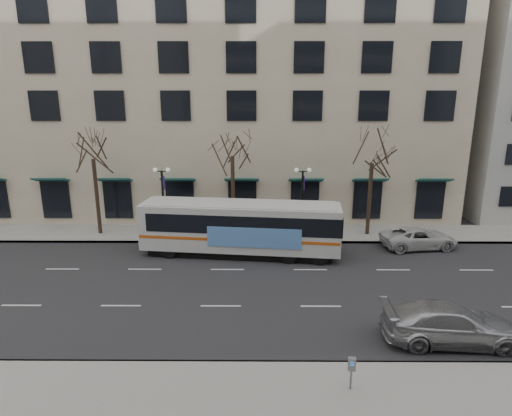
{
  "coord_description": "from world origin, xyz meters",
  "views": [
    {
      "loc": [
        1.89,
        -21.63,
        10.23
      ],
      "look_at": [
        1.73,
        1.73,
        4.0
      ],
      "focal_mm": 30.0,
      "sensor_mm": 36.0,
      "label": 1
    }
  ],
  "objects_px": {
    "tree_far_mid": "(232,143)",
    "lamp_post_right": "(302,199)",
    "tree_far_right": "(373,150)",
    "white_pickup": "(419,238)",
    "silver_car": "(451,324)",
    "lamp_post_left": "(163,199)",
    "pay_station": "(352,367)",
    "city_bus": "(242,227)",
    "tree_far_left": "(92,146)"
  },
  "relations": [
    {
      "from": "city_bus",
      "to": "pay_station",
      "type": "xyz_separation_m",
      "value": [
        4.36,
        -13.54,
        -0.86
      ]
    },
    {
      "from": "tree_far_mid",
      "to": "city_bus",
      "type": "bearing_deg",
      "value": -78.7
    },
    {
      "from": "lamp_post_right",
      "to": "silver_car",
      "type": "relative_size",
      "value": 0.91
    },
    {
      "from": "lamp_post_left",
      "to": "silver_car",
      "type": "height_order",
      "value": "lamp_post_left"
    },
    {
      "from": "city_bus",
      "to": "silver_car",
      "type": "distance_m",
      "value": 13.85
    },
    {
      "from": "tree_far_mid",
      "to": "tree_far_right",
      "type": "relative_size",
      "value": 1.06
    },
    {
      "from": "lamp_post_left",
      "to": "lamp_post_right",
      "type": "distance_m",
      "value": 10.0
    },
    {
      "from": "lamp_post_left",
      "to": "silver_car",
      "type": "xyz_separation_m",
      "value": [
        15.02,
        -13.58,
        -2.11
      ]
    },
    {
      "from": "pay_station",
      "to": "white_pickup",
      "type": "bearing_deg",
      "value": 70.85
    },
    {
      "from": "lamp_post_left",
      "to": "city_bus",
      "type": "xyz_separation_m",
      "value": [
        5.78,
        -3.32,
        -1.04
      ]
    },
    {
      "from": "tree_far_left",
      "to": "lamp_post_left",
      "type": "bearing_deg",
      "value": -6.83
    },
    {
      "from": "tree_far_left",
      "to": "white_pickup",
      "type": "xyz_separation_m",
      "value": [
        22.87,
        -2.6,
        -5.99
      ]
    },
    {
      "from": "tree_far_right",
      "to": "silver_car",
      "type": "xyz_separation_m",
      "value": [
        0.03,
        -14.18,
        -5.59
      ]
    },
    {
      "from": "lamp_post_right",
      "to": "white_pickup",
      "type": "bearing_deg",
      "value": -14.27
    },
    {
      "from": "tree_far_right",
      "to": "lamp_post_left",
      "type": "distance_m",
      "value": 15.4
    },
    {
      "from": "tree_far_mid",
      "to": "lamp_post_right",
      "type": "bearing_deg",
      "value": -6.83
    },
    {
      "from": "tree_far_left",
      "to": "silver_car",
      "type": "bearing_deg",
      "value": -35.29
    },
    {
      "from": "lamp_post_right",
      "to": "silver_car",
      "type": "height_order",
      "value": "lamp_post_right"
    },
    {
      "from": "pay_station",
      "to": "lamp_post_left",
      "type": "bearing_deg",
      "value": 129.33
    },
    {
      "from": "tree_far_mid",
      "to": "tree_far_right",
      "type": "distance_m",
      "value": 10.01
    },
    {
      "from": "tree_far_mid",
      "to": "white_pickup",
      "type": "bearing_deg",
      "value": -11.42
    },
    {
      "from": "city_bus",
      "to": "tree_far_left",
      "type": "bearing_deg",
      "value": 166.45
    },
    {
      "from": "lamp_post_left",
      "to": "lamp_post_right",
      "type": "xyz_separation_m",
      "value": [
        10.0,
        0.0,
        0.0
      ]
    },
    {
      "from": "white_pickup",
      "to": "pay_station",
      "type": "xyz_separation_m",
      "value": [
        -7.73,
        -14.86,
        0.34
      ]
    },
    {
      "from": "tree_far_mid",
      "to": "white_pickup",
      "type": "relative_size",
      "value": 1.67
    },
    {
      "from": "lamp_post_right",
      "to": "city_bus",
      "type": "relative_size",
      "value": 0.4
    },
    {
      "from": "city_bus",
      "to": "pay_station",
      "type": "relative_size",
      "value": 10.53
    },
    {
      "from": "silver_car",
      "to": "pay_station",
      "type": "distance_m",
      "value": 5.89
    },
    {
      "from": "tree_far_left",
      "to": "lamp_post_left",
      "type": "distance_m",
      "value": 6.29
    },
    {
      "from": "tree_far_mid",
      "to": "lamp_post_left",
      "type": "xyz_separation_m",
      "value": [
        -4.99,
        -0.6,
        -3.96
      ]
    },
    {
      "from": "tree_far_left",
      "to": "silver_car",
      "type": "xyz_separation_m",
      "value": [
        20.03,
        -14.18,
        -5.87
      ]
    },
    {
      "from": "lamp_post_right",
      "to": "pay_station",
      "type": "xyz_separation_m",
      "value": [
        0.13,
        -16.86,
        -1.89
      ]
    },
    {
      "from": "silver_car",
      "to": "white_pickup",
      "type": "height_order",
      "value": "silver_car"
    },
    {
      "from": "lamp_post_right",
      "to": "city_bus",
      "type": "distance_m",
      "value": 5.47
    },
    {
      "from": "lamp_post_left",
      "to": "white_pickup",
      "type": "relative_size",
      "value": 1.02
    },
    {
      "from": "lamp_post_right",
      "to": "lamp_post_left",
      "type": "bearing_deg",
      "value": 180.0
    },
    {
      "from": "tree_far_mid",
      "to": "silver_car",
      "type": "bearing_deg",
      "value": -54.72
    },
    {
      "from": "tree_far_right",
      "to": "pay_station",
      "type": "distance_m",
      "value": 18.9
    },
    {
      "from": "tree_far_left",
      "to": "tree_far_mid",
      "type": "distance_m",
      "value": 10.0
    },
    {
      "from": "lamp_post_left",
      "to": "city_bus",
      "type": "height_order",
      "value": "lamp_post_left"
    },
    {
      "from": "tree_far_mid",
      "to": "lamp_post_left",
      "type": "relative_size",
      "value": 1.64
    },
    {
      "from": "tree_far_right",
      "to": "lamp_post_right",
      "type": "height_order",
      "value": "tree_far_right"
    },
    {
      "from": "lamp_post_left",
      "to": "pay_station",
      "type": "bearing_deg",
      "value": -59.0
    },
    {
      "from": "tree_far_left",
      "to": "tree_far_right",
      "type": "height_order",
      "value": "tree_far_left"
    },
    {
      "from": "tree_far_right",
      "to": "white_pickup",
      "type": "xyz_separation_m",
      "value": [
        2.87,
        -2.6,
        -5.71
      ]
    },
    {
      "from": "tree_far_mid",
      "to": "silver_car",
      "type": "relative_size",
      "value": 1.49
    },
    {
      "from": "lamp_post_left",
      "to": "lamp_post_right",
      "type": "height_order",
      "value": "same"
    },
    {
      "from": "pay_station",
      "to": "tree_far_left",
      "type": "bearing_deg",
      "value": 139.26
    },
    {
      "from": "lamp_post_right",
      "to": "white_pickup",
      "type": "relative_size",
      "value": 1.02
    },
    {
      "from": "tree_far_right",
      "to": "city_bus",
      "type": "relative_size",
      "value": 0.62
    }
  ]
}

